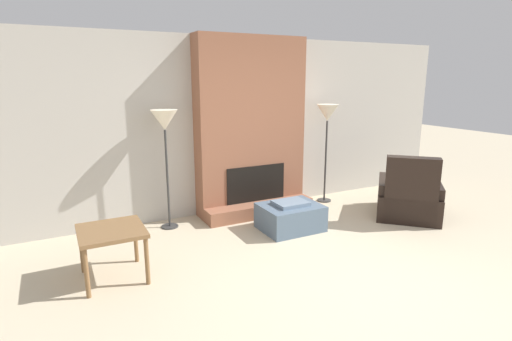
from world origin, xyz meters
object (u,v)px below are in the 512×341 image
(armchair, at_px, (408,199))
(floor_lamp_left, at_px, (165,125))
(side_table, at_px, (112,236))
(floor_lamp_right, at_px, (327,117))
(ottoman, at_px, (290,216))

(armchair, bearing_deg, floor_lamp_left, 24.44)
(side_table, distance_m, floor_lamp_right, 3.82)
(armchair, xyz_separation_m, floor_lamp_left, (-3.24, 1.20, 1.14))
(ottoman, height_order, floor_lamp_right, floor_lamp_right)
(floor_lamp_left, relative_size, floor_lamp_right, 1.01)
(ottoman, distance_m, side_table, 2.37)
(ottoman, xyz_separation_m, side_table, (-2.33, -0.33, 0.28))
(floor_lamp_right, bearing_deg, ottoman, -145.08)
(ottoman, xyz_separation_m, armchair, (1.81, -0.37, 0.09))
(armchair, distance_m, floor_lamp_left, 3.64)
(side_table, bearing_deg, armchair, -0.60)
(side_table, relative_size, floor_lamp_left, 0.40)
(ottoman, bearing_deg, floor_lamp_right, 34.92)
(ottoman, bearing_deg, armchair, -11.60)
(ottoman, relative_size, side_table, 1.22)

